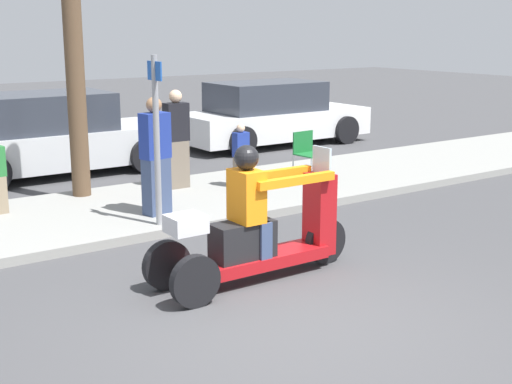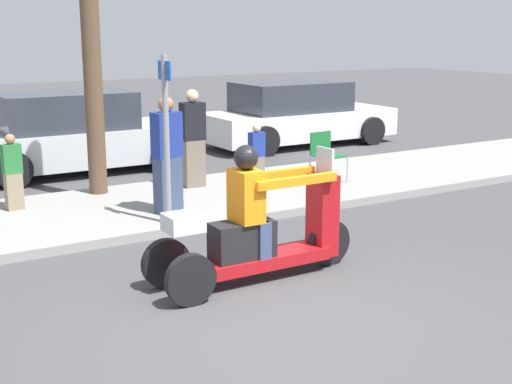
% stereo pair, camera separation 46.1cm
% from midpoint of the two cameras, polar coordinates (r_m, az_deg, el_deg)
% --- Properties ---
extents(ground_plane, '(60.00, 60.00, 0.00)m').
position_cam_midpoint_polar(ground_plane, '(6.58, 1.78, -10.80)').
color(ground_plane, '#424244').
extents(sidewalk_strip, '(28.00, 2.80, 0.12)m').
position_cam_midpoint_polar(sidewalk_strip, '(10.41, -13.49, -1.73)').
color(sidewalk_strip, gray).
rests_on(sidewalk_strip, ground).
extents(motorcycle_trike, '(2.42, 0.68, 1.48)m').
position_cam_midpoint_polar(motorcycle_trike, '(7.58, -1.67, -3.23)').
color(motorcycle_trike, black).
rests_on(motorcycle_trike, ground).
extents(spectator_far_back, '(0.42, 0.30, 1.62)m').
position_cam_midpoint_polar(spectator_far_back, '(9.85, -9.36, 2.65)').
color(spectator_far_back, '#38476B').
rests_on(spectator_far_back, sidewalk_strip).
extents(spectator_end_of_line, '(0.25, 0.16, 1.03)m').
position_cam_midpoint_polar(spectator_end_of_line, '(11.46, -2.37, 2.82)').
color(spectator_end_of_line, '#726656').
rests_on(spectator_end_of_line, sidewalk_strip).
extents(spectator_near_curb, '(0.38, 0.23, 1.57)m').
position_cam_midpoint_polar(spectator_near_curb, '(11.48, -7.52, 4.06)').
color(spectator_near_curb, '#726656').
rests_on(spectator_near_curb, sidewalk_strip).
extents(folding_chair_curbside, '(0.50, 0.50, 0.82)m').
position_cam_midpoint_polar(folding_chair_curbside, '(11.99, 3.06, 3.32)').
color(folding_chair_curbside, '#A5A8AD').
rests_on(folding_chair_curbside, sidewalk_strip).
extents(parked_car_lot_center, '(4.31, 1.93, 1.49)m').
position_cam_midpoint_polar(parked_car_lot_center, '(13.61, -17.01, 4.28)').
color(parked_car_lot_center, silver).
rests_on(parked_car_lot_center, ground).
extents(parked_car_lot_left, '(4.45, 1.92, 1.44)m').
position_cam_midpoint_polar(parked_car_lot_left, '(16.32, 0.41, 6.17)').
color(parked_car_lot_left, silver).
rests_on(parked_car_lot_left, ground).
extents(tree_trunk, '(0.28, 0.28, 3.32)m').
position_cam_midpoint_polar(tree_trunk, '(11.12, -15.38, 8.11)').
color(tree_trunk, brown).
rests_on(tree_trunk, sidewalk_strip).
extents(street_sign, '(0.08, 0.36, 2.20)m').
position_cam_midpoint_polar(street_sign, '(9.25, -9.39, 4.58)').
color(street_sign, gray).
rests_on(street_sign, sidewalk_strip).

